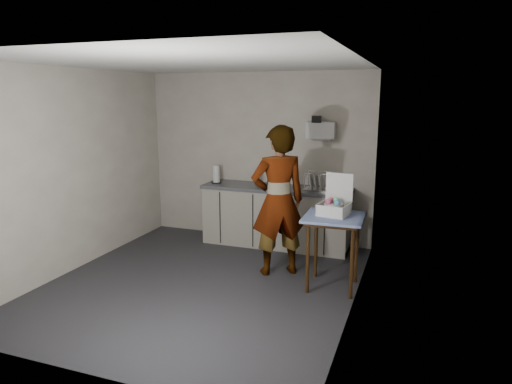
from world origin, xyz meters
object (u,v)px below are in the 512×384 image
(soda_can, at_px, (273,183))
(dark_bottle, at_px, (257,177))
(soap_bottle, at_px, (270,178))
(paper_towel, at_px, (216,175))
(bakery_box, at_px, (334,206))
(dish_rack, at_px, (317,186))
(kitchen_counter, at_px, (276,218))
(standing_man, at_px, (278,201))
(side_table, at_px, (334,225))

(soda_can, bearing_deg, dark_bottle, 158.42)
(soap_bottle, height_order, soda_can, soap_bottle)
(paper_towel, height_order, bakery_box, bakery_box)
(bakery_box, bearing_deg, dish_rack, 120.39)
(kitchen_counter, relative_size, paper_towel, 8.02)
(standing_man, xyz_separation_m, dish_rack, (0.26, 1.05, 0.02))
(dark_bottle, bearing_deg, kitchen_counter, -12.55)
(standing_man, distance_m, soap_bottle, 1.11)
(dish_rack, xyz_separation_m, bakery_box, (0.47, -1.19, 0.01))
(dish_rack, bearing_deg, paper_towel, -179.28)
(kitchen_counter, bearing_deg, paper_towel, -178.08)
(soap_bottle, height_order, dish_rack, soap_bottle)
(side_table, xyz_separation_m, dish_rack, (-0.48, 1.26, 0.20))
(dark_bottle, xyz_separation_m, dish_rack, (0.95, -0.09, -0.05))
(paper_towel, height_order, dish_rack, paper_towel)
(soap_bottle, height_order, bakery_box, bakery_box)
(side_table, relative_size, dish_rack, 2.37)
(dark_bottle, bearing_deg, dish_rack, -5.20)
(dark_bottle, bearing_deg, soap_bottle, -25.24)
(dish_rack, bearing_deg, soda_can, -177.70)
(kitchen_counter, bearing_deg, standing_man, -71.54)
(standing_man, bearing_deg, dish_rack, -138.18)
(kitchen_counter, bearing_deg, dark_bottle, 167.45)
(soda_can, height_order, paper_towel, paper_towel)
(soda_can, height_order, bakery_box, bakery_box)
(standing_man, relative_size, dark_bottle, 8.64)
(paper_towel, bearing_deg, standing_man, -37.86)
(standing_man, distance_m, paper_towel, 1.68)
(side_table, distance_m, dark_bottle, 1.98)
(standing_man, xyz_separation_m, soap_bottle, (-0.44, 1.02, 0.09))
(side_table, distance_m, soda_can, 1.70)
(paper_towel, relative_size, bakery_box, 0.60)
(side_table, height_order, standing_man, standing_man)
(soap_bottle, distance_m, paper_towel, 0.89)
(side_table, distance_m, dish_rack, 1.37)
(soap_bottle, height_order, dark_bottle, soap_bottle)
(soda_can, xyz_separation_m, dish_rack, (0.66, 0.03, 0.00))
(kitchen_counter, distance_m, paper_towel, 1.15)
(dark_bottle, bearing_deg, side_table, -43.29)
(kitchen_counter, height_order, soda_can, soda_can)
(standing_man, xyz_separation_m, bakery_box, (0.73, -0.14, 0.03))
(kitchen_counter, bearing_deg, soap_bottle, -152.90)
(kitchen_counter, bearing_deg, soda_can, -139.33)
(soap_bottle, height_order, paper_towel, paper_towel)
(standing_man, xyz_separation_m, dark_bottle, (-0.69, 1.14, 0.07))
(standing_man, height_order, paper_towel, standing_man)
(standing_man, bearing_deg, soap_bottle, -100.78)
(soap_bottle, xyz_separation_m, bakery_box, (1.17, -1.16, -0.06))
(paper_towel, distance_m, bakery_box, 2.36)
(dish_rack, distance_m, bakery_box, 1.27)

